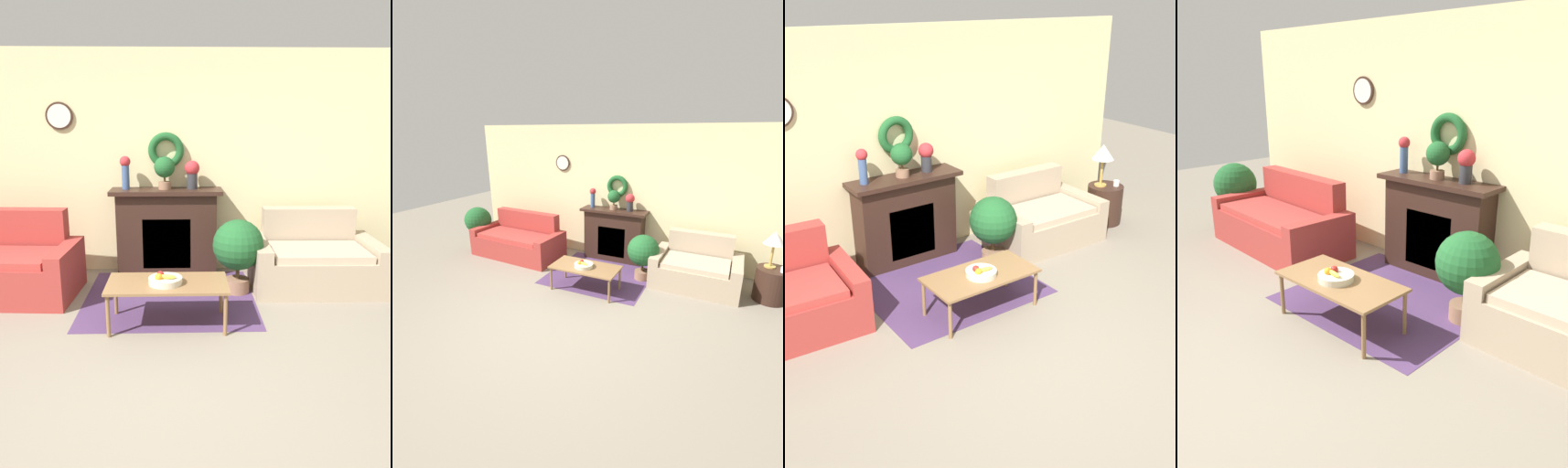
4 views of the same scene
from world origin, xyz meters
The scene contains 11 objects.
ground_plane centered at (0.00, 0.00, 0.00)m, with size 16.00×16.00×0.00m, color gray.
floor_rug centered at (-0.01, 1.81, 0.00)m, with size 1.83×1.67×0.01m.
wall_back centered at (0.00, 2.83, 1.35)m, with size 6.80×0.16×2.70m.
fireplace centered at (-0.06, 2.62, 0.54)m, with size 1.34×0.41×1.07m.
loveseat_right centered at (1.64, 2.15, 0.30)m, with size 1.45×0.98×0.86m.
coffee_table centered at (-0.01, 1.16, 0.39)m, with size 1.13×0.57×0.42m.
fruit_bowl centered at (-0.03, 1.12, 0.46)m, with size 0.31×0.31×0.11m.
vase_on_mantel_left centered at (-0.54, 2.62, 1.30)m, with size 0.13×0.13×0.39m.
vase_on_mantel_right centered at (0.25, 2.62, 1.27)m, with size 0.18×0.18×0.34m.
potted_plant_on_mantel centered at (-0.08, 2.60, 1.31)m, with size 0.25×0.25×0.39m.
potted_plant_floor_by_loveseat centered at (0.74, 1.96, 0.52)m, with size 0.56×0.56×0.83m.
Camera 1 is at (0.14, -2.84, 1.92)m, focal length 35.00 mm.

